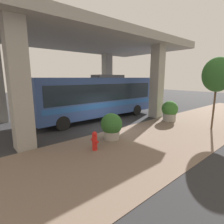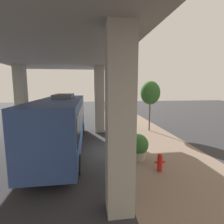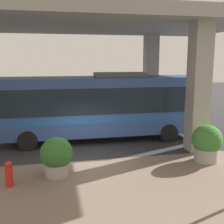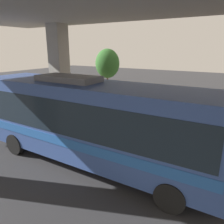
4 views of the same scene
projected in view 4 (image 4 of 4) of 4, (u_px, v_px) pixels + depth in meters
ground_plane at (145, 141)px, 11.93m from camera, size 80.00×80.00×0.00m
sidewalk_strip at (163, 125)px, 14.38m from camera, size 6.00×40.00×0.02m
overpass at (104, 12)px, 6.95m from camera, size 9.40×19.08×6.86m
bus at (90, 119)px, 9.20m from camera, size 2.72×11.10×3.78m
fire_hydrant at (211, 132)px, 11.98m from camera, size 0.54×0.26×0.97m
planter_front at (83, 109)px, 15.20m from camera, size 1.32×1.32×1.67m
planter_middle at (177, 125)px, 12.17m from camera, size 1.26×1.26×1.54m
street_tree_near at (107, 64)px, 17.09m from camera, size 1.88×1.88×4.87m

